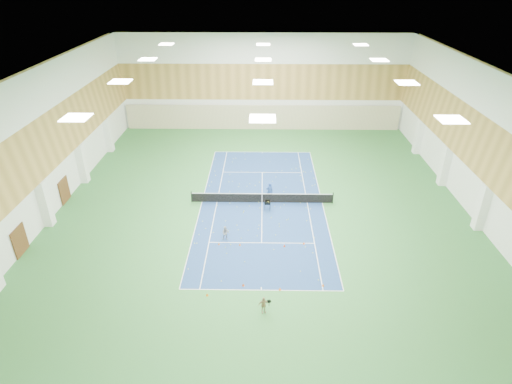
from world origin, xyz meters
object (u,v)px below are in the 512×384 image
at_px(child_apron, 263,305).
at_px(coach, 270,191).
at_px(child_court, 226,233).
at_px(ball_cart, 267,205).
at_px(tennis_net, 262,197).

bearing_deg(child_apron, coach, 72.86).
xyz_separation_m(child_court, child_apron, (2.97, -7.95, -0.00)).
distance_m(child_court, ball_cart, 5.73).
distance_m(tennis_net, coach, 0.96).
xyz_separation_m(coach, ball_cart, (-0.19, -1.88, -0.41)).
distance_m(child_apron, ball_cart, 12.63).
relative_size(child_court, ball_cart, 1.26).
relative_size(tennis_net, ball_cart, 13.77).
bearing_deg(tennis_net, child_court, -115.41).
height_order(child_court, ball_cart, child_court).
bearing_deg(child_apron, tennis_net, 75.57).
bearing_deg(child_court, child_apron, -69.26).
xyz_separation_m(child_apron, ball_cart, (0.35, 12.63, -0.12)).
xyz_separation_m(tennis_net, child_court, (-2.83, -5.96, 0.04)).
bearing_deg(child_apron, child_court, 95.47).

